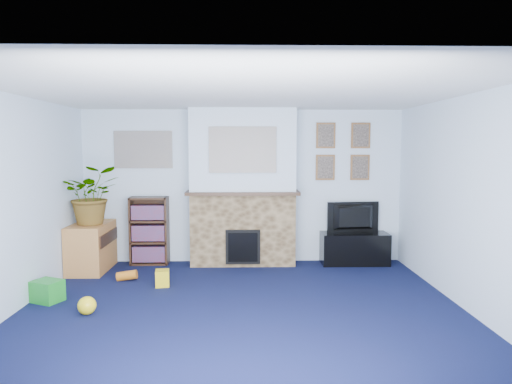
{
  "coord_description": "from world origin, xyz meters",
  "views": [
    {
      "loc": [
        0.04,
        -4.93,
        1.82
      ],
      "look_at": [
        0.18,
        0.86,
        1.25
      ],
      "focal_mm": 32.0,
      "sensor_mm": 36.0,
      "label": 1
    }
  ],
  "objects_px": {
    "bookshelf": "(150,232)",
    "sideboard": "(91,247)",
    "tv_stand": "(354,250)",
    "television": "(355,218)"
  },
  "relations": [
    {
      "from": "sideboard",
      "to": "tv_stand",
      "type": "bearing_deg",
      "value": 4.02
    },
    {
      "from": "tv_stand",
      "to": "sideboard",
      "type": "height_order",
      "value": "sideboard"
    },
    {
      "from": "tv_stand",
      "to": "bookshelf",
      "type": "xyz_separation_m",
      "value": [
        -3.2,
        0.08,
        0.28
      ]
    },
    {
      "from": "bookshelf",
      "to": "sideboard",
      "type": "bearing_deg",
      "value": -155.59
    },
    {
      "from": "tv_stand",
      "to": "sideboard",
      "type": "xyz_separation_m",
      "value": [
        -3.98,
        -0.28,
        0.12
      ]
    },
    {
      "from": "sideboard",
      "to": "television",
      "type": "bearing_deg",
      "value": 4.31
    },
    {
      "from": "television",
      "to": "sideboard",
      "type": "distance_m",
      "value": 4.01
    },
    {
      "from": "bookshelf",
      "to": "sideboard",
      "type": "height_order",
      "value": "bookshelf"
    },
    {
      "from": "bookshelf",
      "to": "sideboard",
      "type": "relative_size",
      "value": 1.17
    },
    {
      "from": "television",
      "to": "tv_stand",
      "type": "bearing_deg",
      "value": 83.63
    }
  ]
}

